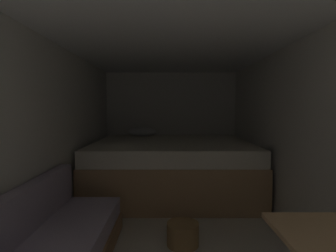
# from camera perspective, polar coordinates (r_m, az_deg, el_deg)

# --- Properties ---
(ground_plane) EXTENTS (7.25, 7.25, 0.00)m
(ground_plane) POSITION_cam_1_polar(r_m,az_deg,el_deg) (2.88, 1.32, -23.55)
(ground_plane) COLOR beige
(wall_back) EXTENTS (2.62, 0.05, 2.02)m
(wall_back) POSITION_cam_1_polar(r_m,az_deg,el_deg) (5.22, 0.69, 0.38)
(wall_back) COLOR silver
(wall_back) RESTS_ON ground
(wall_left) EXTENTS (0.05, 5.25, 2.02)m
(wall_left) POSITION_cam_1_polar(r_m,az_deg,el_deg) (2.85, -25.37, -2.92)
(wall_left) COLOR silver
(wall_left) RESTS_ON ground
(wall_right) EXTENTS (0.05, 5.25, 2.02)m
(wall_right) POSITION_cam_1_polar(r_m,az_deg,el_deg) (2.91, 27.57, -2.87)
(wall_right) COLOR silver
(wall_right) RESTS_ON ground
(ceiling_slab) EXTENTS (2.62, 5.25, 0.05)m
(ceiling_slab) POSITION_cam_1_polar(r_m,az_deg,el_deg) (2.66, 1.40, 19.48)
(ceiling_slab) COLOR white
(ceiling_slab) RESTS_ON wall_left
(bed) EXTENTS (2.40, 2.02, 0.97)m
(bed) POSITION_cam_1_polar(r_m,az_deg,el_deg) (4.23, 0.80, -8.72)
(bed) COLOR tan
(bed) RESTS_ON ground
(wicker_basket) EXTENTS (0.31, 0.31, 0.22)m
(wicker_basket) POSITION_cam_1_polar(r_m,az_deg,el_deg) (2.77, 3.25, -22.22)
(wicker_basket) COLOR olive
(wicker_basket) RESTS_ON ground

